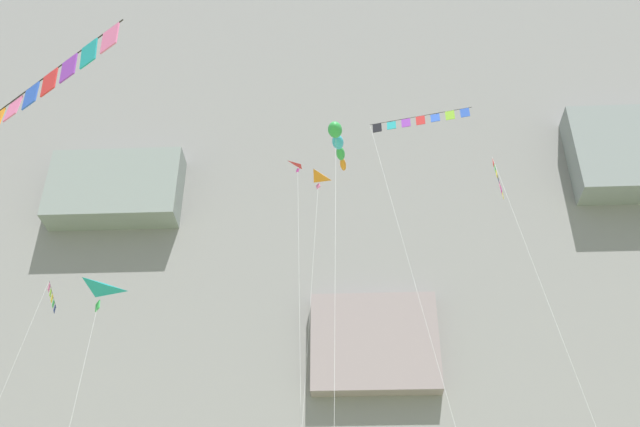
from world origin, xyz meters
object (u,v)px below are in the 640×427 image
object	(u,v)px
kite_banner_low_left	(41,321)
kite_delta_upper_mid	(301,207)
kite_banner_upper_right	(513,216)
kite_banner_far_left	(421,131)
kite_windsock_near_cliff	(338,142)
kite_banner_high_center	(47,92)
kite_delta_mid_center	(93,311)
kite_delta_mid_left	(313,213)

from	to	relation	value
kite_banner_low_left	kite_delta_upper_mid	xyz separation A→B (m)	(15.46, -0.70, 7.25)
kite_banner_upper_right	kite_banner_far_left	bearing A→B (deg)	146.53
kite_windsock_near_cliff	kite_banner_upper_right	world-z (taller)	kite_windsock_near_cliff
kite_banner_high_center	kite_banner_far_left	size ratio (longest dim) A/B	0.41
kite_delta_upper_mid	kite_delta_mid_center	distance (m)	14.20
kite_delta_upper_mid	kite_banner_upper_right	distance (m)	14.01
kite_banner_upper_right	kite_delta_upper_mid	bearing A→B (deg)	152.27
kite_delta_upper_mid	kite_delta_mid_center	world-z (taller)	kite_delta_upper_mid
kite_banner_low_left	kite_banner_far_left	xyz separation A→B (m)	(23.08, -4.17, 10.39)
kite_windsock_near_cliff	kite_delta_mid_center	size ratio (longest dim) A/B	1.31
kite_banner_high_center	kite_windsock_near_cliff	bearing A→B (deg)	72.81
kite_banner_low_left	kite_banner_far_left	world-z (taller)	kite_banner_far_left
kite_delta_upper_mid	kite_banner_upper_right	bearing A→B (deg)	-27.73
kite_windsock_near_cliff	kite_delta_mid_center	bearing A→B (deg)	155.14
kite_windsock_near_cliff	kite_banner_far_left	world-z (taller)	kite_banner_far_left
kite_delta_mid_left	kite_banner_far_left	bearing A→B (deg)	-2.86
kite_banner_high_center	kite_delta_upper_mid	world-z (taller)	kite_delta_upper_mid
kite_delta_mid_center	kite_banner_upper_right	bearing A→B (deg)	-7.94
kite_windsock_near_cliff	kite_banner_upper_right	xyz separation A→B (m)	(9.06, 3.13, -2.76)
kite_delta_mid_left	kite_delta_mid_center	size ratio (longest dim) A/B	1.37
kite_delta_mid_left	kite_banner_upper_right	world-z (taller)	kite_delta_mid_left
kite_delta_mid_left	kite_banner_far_left	world-z (taller)	kite_banner_far_left
kite_banner_low_left	kite_banner_far_left	size ratio (longest dim) A/B	0.71
kite_windsock_near_cliff	kite_banner_far_left	distance (m)	9.35
kite_banner_low_left	kite_delta_mid_left	xyz separation A→B (m)	(16.41, -3.83, 4.75)
kite_delta_mid_left	kite_banner_high_center	bearing A→B (deg)	-99.60
kite_delta_upper_mid	kite_banner_far_left	size ratio (longest dim) A/B	0.97
kite_delta_upper_mid	kite_delta_mid_center	size ratio (longest dim) A/B	1.57
kite_delta_mid_center	kite_banner_far_left	world-z (taller)	kite_banner_far_left
kite_delta_mid_center	kite_banner_low_left	bearing A→B (deg)	140.58
kite_delta_upper_mid	kite_banner_upper_right	world-z (taller)	kite_delta_upper_mid
kite_banner_low_left	kite_delta_mid_center	world-z (taller)	kite_banner_low_left
kite_delta_mid_center	kite_banner_far_left	distance (m)	21.96
kite_delta_mid_left	kite_banner_upper_right	size ratio (longest dim) A/B	1.05
kite_banner_far_left	kite_banner_upper_right	bearing A→B (deg)	-33.47
kite_windsock_near_cliff	kite_banner_far_left	size ratio (longest dim) A/B	0.81
kite_banner_high_center	kite_delta_mid_center	world-z (taller)	kite_delta_mid_center
kite_delta_mid_left	kite_banner_far_left	distance (m)	8.74
kite_windsock_near_cliff	kite_banner_far_left	bearing A→B (deg)	48.63
kite_windsock_near_cliff	kite_banner_upper_right	size ratio (longest dim) A/B	1.01
kite_banner_low_left	kite_delta_mid_center	size ratio (longest dim) A/B	1.14
kite_banner_low_left	kite_delta_mid_left	bearing A→B (deg)	-13.15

